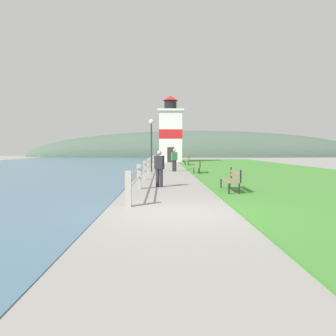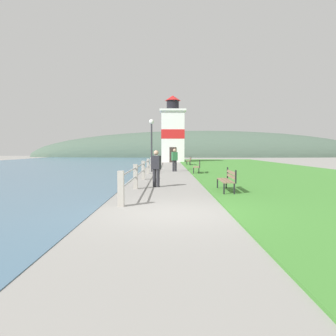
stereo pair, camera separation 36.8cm
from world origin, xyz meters
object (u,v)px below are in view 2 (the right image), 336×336
object	(u,v)px
park_bench_midway	(197,166)
lighthouse	(173,133)
person_strolling	(174,159)
person_by_railing	(156,167)
park_bench_near	(227,179)
lamp_post	(151,136)
park_bench_far	(189,160)

from	to	relation	value
park_bench_midway	lighthouse	size ratio (longest dim) A/B	0.19
lighthouse	person_strolling	world-z (taller)	lighthouse
park_bench_midway	person_by_railing	xyz separation A→B (m)	(-2.59, -8.11, 0.36)
park_bench_midway	park_bench_near	bearing A→B (deg)	96.49
park_bench_near	lamp_post	world-z (taller)	lamp_post
park_bench_midway	park_bench_far	distance (m)	12.16
park_bench_far	lamp_post	size ratio (longest dim) A/B	0.47
park_bench_midway	park_bench_far	world-z (taller)	same
person_strolling	lighthouse	bearing A→B (deg)	-23.03
park_bench_near	person_strolling	world-z (taller)	person_strolling
person_by_railing	lamp_post	xyz separation A→B (m)	(-0.71, 10.09, 1.85)
park_bench_midway	lamp_post	size ratio (longest dim) A/B	0.43
park_bench_far	lighthouse	bearing A→B (deg)	-79.96
park_bench_near	person_by_railing	distance (m)	3.44
park_bench_far	person_by_railing	xyz separation A→B (m)	(-2.80, -20.27, 0.35)
lighthouse	person_strolling	xyz separation A→B (m)	(-0.14, -19.53, -2.99)
park_bench_midway	person_by_railing	world-z (taller)	person_by_railing
park_bench_midway	lighthouse	xyz separation A→B (m)	(-1.41, 21.92, 3.40)
park_bench_midway	lighthouse	world-z (taller)	lighthouse
lighthouse	person_strolling	distance (m)	19.76
park_bench_far	lighthouse	size ratio (longest dim) A/B	0.21
lamp_post	person_by_railing	bearing A→B (deg)	-85.98
park_bench_far	lamp_post	world-z (taller)	lamp_post
person_by_railing	park_bench_far	bearing A→B (deg)	15.89
lighthouse	lamp_post	size ratio (longest dim) A/B	2.27
person_strolling	lamp_post	world-z (taller)	lamp_post
park_bench_near	park_bench_far	world-z (taller)	same
park_bench_far	person_strolling	distance (m)	9.93
lighthouse	person_by_railing	size ratio (longest dim) A/B	5.46
park_bench_near	person_by_railing	xyz separation A→B (m)	(-2.87, 1.87, 0.35)
lighthouse	lamp_post	distance (m)	20.06
person_strolling	lamp_post	size ratio (longest dim) A/B	0.44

